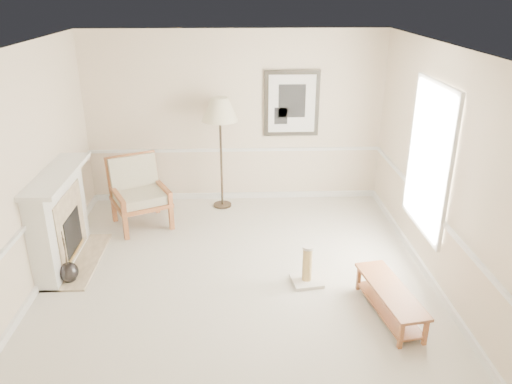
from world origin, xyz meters
TOP-DOWN VIEW (x-y plane):
  - ground at (0.00, 0.00)m, footprint 5.50×5.50m
  - room at (0.14, 0.08)m, footprint 5.04×5.54m
  - fireplace at (-2.34, 0.60)m, footprint 0.64×1.64m
  - floor_vase at (-2.15, 0.09)m, footprint 0.25×0.25m
  - armchair at (-1.54, 1.81)m, footprint 1.10×1.13m
  - floor_lamp at (-0.24, 2.40)m, footprint 0.64×0.64m
  - bench at (1.75, -0.76)m, footprint 0.57×1.27m
  - scratching_post at (0.89, -0.05)m, footprint 0.42×0.42m

SIDE VIEW (x-z plane):
  - ground at x=0.00m, z-range 0.00..0.00m
  - floor_vase at x=-2.15m, z-range -0.23..0.50m
  - scratching_post at x=0.89m, z-range -0.10..0.43m
  - bench at x=1.75m, z-range 0.06..0.41m
  - armchair at x=-1.54m, z-range 0.04..1.11m
  - fireplace at x=-2.34m, z-range -0.01..1.30m
  - floor_lamp at x=-0.24m, z-range 0.70..2.58m
  - room at x=0.14m, z-range 0.41..3.33m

